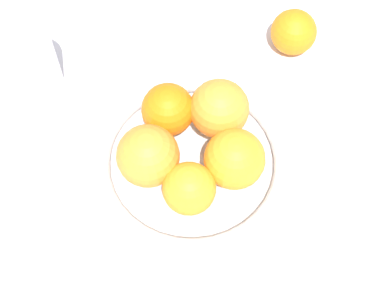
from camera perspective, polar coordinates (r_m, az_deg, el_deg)
The scene contains 5 objects.
ground_plane at distance 0.87m, azimuth 0.00°, elevation -2.37°, with size 4.00×4.00×0.00m, color silver.
fruit_bowl at distance 0.85m, azimuth 0.00°, elevation -1.78°, with size 0.25×0.25×0.04m.
orange_pile at distance 0.80m, azimuth 0.07°, elevation 0.17°, with size 0.19×0.18×0.08m.
stray_orange at distance 0.96m, azimuth 9.02°, elevation 9.80°, with size 0.07×0.07×0.07m, color orange.
drinking_glass at distance 0.92m, azimuth -14.10°, elevation 6.90°, with size 0.07×0.07×0.11m, color white.
Camera 1 is at (-0.37, -0.06, 0.78)m, focal length 60.00 mm.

